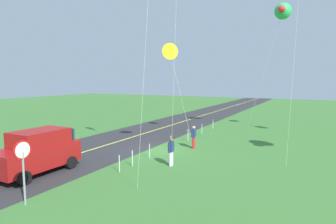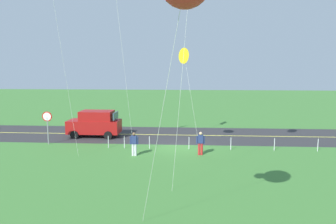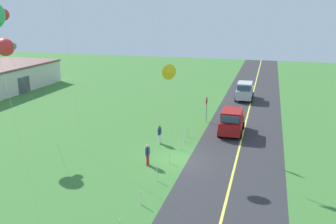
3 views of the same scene
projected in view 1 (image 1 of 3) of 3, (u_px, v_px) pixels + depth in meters
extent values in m
cube|color=#3D7533|center=(156.00, 150.00, 20.13)|extent=(120.00, 120.00, 0.10)
cube|color=#2D2D30|center=(111.00, 144.00, 21.96)|extent=(120.00, 7.00, 0.00)
cube|color=#E5E04C|center=(111.00, 144.00, 21.96)|extent=(120.00, 0.16, 0.00)
cube|color=maroon|center=(36.00, 157.00, 14.96)|extent=(4.40, 1.90, 1.10)
cube|color=maroon|center=(40.00, 138.00, 15.08)|extent=(2.73, 1.75, 0.80)
cube|color=#334756|center=(21.00, 142.00, 14.12)|extent=(0.10, 1.62, 0.64)
cube|color=#334756|center=(64.00, 133.00, 16.50)|extent=(0.10, 1.62, 0.60)
cylinder|color=black|center=(24.00, 178.00, 13.33)|extent=(0.68, 0.22, 0.68)
cylinder|color=black|center=(71.00, 162.00, 15.85)|extent=(0.68, 0.22, 0.68)
cylinder|color=black|center=(47.00, 158.00, 16.72)|extent=(0.68, 0.22, 0.68)
cylinder|color=gray|center=(24.00, 179.00, 11.18)|extent=(0.08, 0.08, 2.10)
cylinder|color=red|center=(22.00, 150.00, 11.06)|extent=(0.76, 0.04, 0.76)
cylinder|color=white|center=(23.00, 150.00, 11.04)|extent=(0.62, 0.01, 0.62)
cylinder|color=silver|center=(172.00, 158.00, 16.43)|extent=(0.16, 0.16, 0.82)
cylinder|color=silver|center=(170.00, 159.00, 16.27)|extent=(0.16, 0.16, 0.82)
cube|color=navy|center=(171.00, 147.00, 16.28)|extent=(0.36, 0.22, 0.56)
cylinder|color=navy|center=(173.00, 147.00, 16.49)|extent=(0.10, 0.10, 0.52)
cylinder|color=navy|center=(169.00, 148.00, 16.07)|extent=(0.10, 0.10, 0.52)
sphere|color=brown|center=(171.00, 140.00, 16.23)|extent=(0.22, 0.22, 0.22)
cylinder|color=red|center=(194.00, 142.00, 20.59)|extent=(0.16, 0.16, 0.82)
cylinder|color=red|center=(193.00, 143.00, 20.43)|extent=(0.16, 0.16, 0.82)
cube|color=navy|center=(194.00, 133.00, 20.43)|extent=(0.36, 0.22, 0.56)
cylinder|color=navy|center=(195.00, 133.00, 20.65)|extent=(0.10, 0.10, 0.52)
cylinder|color=navy|center=(192.00, 134.00, 20.22)|extent=(0.10, 0.10, 0.52)
sphere|color=#D8AD84|center=(194.00, 127.00, 20.39)|extent=(0.22, 0.22, 0.22)
cylinder|color=silver|center=(175.00, 39.00, 14.89)|extent=(1.15, 1.03, 13.86)
cylinder|color=silver|center=(182.00, 101.00, 19.97)|extent=(1.16, 1.33, 6.71)
cone|color=yellow|center=(170.00, 51.00, 19.39)|extent=(0.87, 0.95, 1.10)
cylinder|color=silver|center=(264.00, 74.00, 26.86)|extent=(1.73, 3.08, 10.66)
sphere|color=green|center=(283.00, 11.00, 24.80)|extent=(1.40, 1.40, 1.40)
sphere|color=red|center=(282.00, 9.00, 24.01)|extent=(0.60, 0.60, 0.60)
cylinder|color=silver|center=(296.00, 29.00, 15.86)|extent=(1.22, 0.31, 15.17)
cylinder|color=silver|center=(146.00, 45.00, 11.55)|extent=(0.86, 1.54, 12.44)
cylinder|color=silver|center=(213.00, 124.00, 28.50)|extent=(0.05, 0.05, 0.90)
cylinder|color=silver|center=(202.00, 129.00, 25.84)|extent=(0.05, 0.05, 0.90)
cylinder|color=silver|center=(188.00, 135.00, 23.13)|extent=(0.05, 0.05, 0.90)
cylinder|color=silver|center=(171.00, 142.00, 20.47)|extent=(0.05, 0.05, 0.90)
cylinder|color=silver|center=(150.00, 151.00, 17.93)|extent=(0.05, 0.05, 0.90)
cylinder|color=silver|center=(132.00, 158.00, 16.28)|extent=(0.05, 0.05, 0.90)
cylinder|color=silver|center=(119.00, 164.00, 15.23)|extent=(0.05, 0.05, 0.90)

